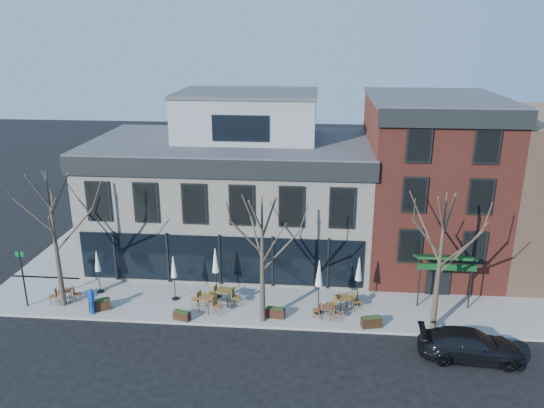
# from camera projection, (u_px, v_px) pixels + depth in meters

# --- Properties ---
(ground) EXTENTS (120.00, 120.00, 0.00)m
(ground) POSITION_uv_depth(u_px,v_px,m) (221.00, 287.00, 32.63)
(ground) COLOR black
(ground) RESTS_ON ground
(sidewalk_front) EXTENTS (33.50, 4.70, 0.15)m
(sidewalk_front) POSITION_uv_depth(u_px,v_px,m) (270.00, 306.00, 30.31)
(sidewalk_front) COLOR gray
(sidewalk_front) RESTS_ON ground
(sidewalk_side) EXTENTS (4.50, 12.00, 0.15)m
(sidewalk_side) POSITION_uv_depth(u_px,v_px,m) (85.00, 243.00, 39.22)
(sidewalk_side) COLOR gray
(sidewalk_side) RESTS_ON ground
(corner_building) EXTENTS (18.39, 10.39, 11.10)m
(corner_building) POSITION_uv_depth(u_px,v_px,m) (233.00, 190.00, 35.94)
(corner_building) COLOR beige
(corner_building) RESTS_ON ground
(red_brick_building) EXTENTS (8.20, 11.78, 11.18)m
(red_brick_building) POSITION_uv_depth(u_px,v_px,m) (429.00, 182.00, 34.49)
(red_brick_building) COLOR maroon
(red_brick_building) RESTS_ON ground
(tree_corner) EXTENTS (3.93, 3.98, 7.92)m
(tree_corner) POSITION_uv_depth(u_px,v_px,m) (55.00, 238.00, 28.98)
(tree_corner) COLOR #382B21
(tree_corner) RESTS_ON sidewalk_front
(tree_mid) EXTENTS (3.50, 3.55, 7.04)m
(tree_mid) POSITION_uv_depth(u_px,v_px,m) (262.00, 259.00, 27.50)
(tree_mid) COLOR #382B21
(tree_mid) RESTS_ON sidewalk_front
(tree_right) EXTENTS (3.72, 3.77, 7.48)m
(tree_right) POSITION_uv_depth(u_px,v_px,m) (440.00, 261.00, 26.68)
(tree_right) COLOR #382B21
(tree_right) RESTS_ON sidewalk_front
(sign_pole) EXTENTS (0.50, 0.10, 3.40)m
(sign_pole) POSITION_uv_depth(u_px,v_px,m) (23.00, 275.00, 29.55)
(sign_pole) COLOR black
(sign_pole) RESTS_ON sidewalk_front
(parked_sedan) EXTENTS (5.02, 2.25, 1.43)m
(parked_sedan) POSITION_uv_depth(u_px,v_px,m) (471.00, 345.00, 25.40)
(parked_sedan) COLOR black
(parked_sedan) RESTS_ON ground
(call_box) EXTENTS (0.30, 0.30, 1.51)m
(call_box) POSITION_uv_depth(u_px,v_px,m) (91.00, 301.00, 29.05)
(call_box) COLOR #0D3FB4
(call_box) RESTS_ON sidewalk_front
(cafe_set_0) EXTENTS (1.83, 0.93, 0.94)m
(cafe_set_0) POSITION_uv_depth(u_px,v_px,m) (65.00, 295.00, 30.36)
(cafe_set_0) COLOR brown
(cafe_set_0) RESTS_ON sidewalk_front
(cafe_set_2) EXTENTS (2.00, 1.26, 1.04)m
(cafe_set_2) POSITION_uv_depth(u_px,v_px,m) (207.00, 302.00, 29.46)
(cafe_set_2) COLOR brown
(cafe_set_2) RESTS_ON sidewalk_front
(cafe_set_3) EXTENTS (2.05, 0.95, 1.05)m
(cafe_set_3) POSITION_uv_depth(u_px,v_px,m) (224.00, 295.00, 30.25)
(cafe_set_3) COLOR brown
(cafe_set_3) RESTS_ON sidewalk_front
(cafe_set_4) EXTENTS (1.62, 0.76, 0.83)m
(cafe_set_4) POSITION_uv_depth(u_px,v_px,m) (327.00, 311.00, 28.71)
(cafe_set_4) COLOR brown
(cafe_set_4) RESTS_ON sidewalk_front
(cafe_set_5) EXTENTS (2.05, 1.18, 1.06)m
(cafe_set_5) POSITION_uv_depth(u_px,v_px,m) (344.00, 302.00, 29.44)
(cafe_set_5) COLOR brown
(cafe_set_5) RESTS_ON sidewalk_front
(umbrella_0) EXTENTS (0.43, 0.43, 2.68)m
(umbrella_0) POSITION_uv_depth(u_px,v_px,m) (97.00, 263.00, 31.12)
(umbrella_0) COLOR black
(umbrella_0) RESTS_ON sidewalk_front
(umbrella_1) EXTENTS (0.43, 0.43, 2.72)m
(umbrella_1) POSITION_uv_depth(u_px,v_px,m) (174.00, 269.00, 30.30)
(umbrella_1) COLOR black
(umbrella_1) RESTS_ON sidewalk_front
(umbrella_2) EXTENTS (0.49, 0.49, 3.08)m
(umbrella_2) POSITION_uv_depth(u_px,v_px,m) (215.00, 263.00, 30.46)
(umbrella_2) COLOR black
(umbrella_2) RESTS_ON sidewalk_front
(umbrella_3) EXTENTS (0.51, 0.51, 3.16)m
(umbrella_3) POSITION_uv_depth(u_px,v_px,m) (319.00, 276.00, 28.74)
(umbrella_3) COLOR black
(umbrella_3) RESTS_ON sidewalk_front
(umbrella_4) EXTENTS (0.47, 0.47, 2.94)m
(umbrella_4) POSITION_uv_depth(u_px,v_px,m) (359.00, 271.00, 29.66)
(umbrella_4) COLOR black
(umbrella_4) RESTS_ON sidewalk_front
(planter_0) EXTENTS (1.24, 0.88, 0.64)m
(planter_0) POSITION_uv_depth(u_px,v_px,m) (100.00, 305.00, 29.64)
(planter_0) COLOR black
(planter_0) RESTS_ON sidewalk_front
(planter_1) EXTENTS (1.00, 0.62, 0.52)m
(planter_1) POSITION_uv_depth(u_px,v_px,m) (182.00, 315.00, 28.65)
(planter_1) COLOR #301E10
(planter_1) RESTS_ON sidewalk_front
(planter_2) EXTENTS (1.06, 0.51, 0.58)m
(planter_2) POSITION_uv_depth(u_px,v_px,m) (275.00, 312.00, 28.88)
(planter_2) COLOR black
(planter_2) RESTS_ON sidewalk_front
(planter_3) EXTENTS (1.14, 0.66, 0.60)m
(planter_3) POSITION_uv_depth(u_px,v_px,m) (371.00, 322.00, 27.94)
(planter_3) COLOR black
(planter_3) RESTS_ON sidewalk_front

